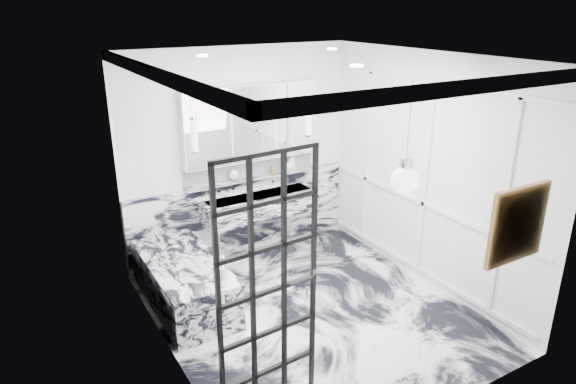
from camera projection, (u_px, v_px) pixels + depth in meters
floor at (312, 312)px, 5.80m from camera, size 3.60×3.60×0.00m
ceiling at (317, 57)px, 4.83m from camera, size 3.60×3.60×0.00m
wall_back at (240, 155)px, 6.77m from camera, size 3.60×0.00×3.60m
wall_front at (446, 269)px, 3.86m from camera, size 3.60×0.00×3.60m
wall_left at (164, 228)px, 4.55m from camera, size 0.00×3.60×3.60m
wall_right at (428, 172)px, 6.08m from camera, size 0.00×3.60×3.60m
marble_clad_back at (243, 216)px, 7.05m from camera, size 3.18×0.05×1.05m
marble_clad_left at (166, 234)px, 4.58m from camera, size 0.02×3.56×2.68m
panel_molding at (426, 180)px, 6.10m from camera, size 0.03×3.40×2.30m
soap_bottle_a at (292, 162)px, 7.12m from camera, size 0.12×0.12×0.23m
soap_bottle_b at (284, 165)px, 7.06m from camera, size 0.09×0.10×0.19m
soap_bottle_c at (290, 165)px, 7.11m from camera, size 0.16×0.16×0.17m
face_pot at (234, 175)px, 6.71m from camera, size 0.13×0.13×0.13m
amber_bottle at (272, 170)px, 7.00m from camera, size 0.04×0.04×0.10m
flower_vase at (224, 273)px, 5.40m from camera, size 0.08×0.08×0.12m
crittall_door at (269, 291)px, 4.06m from camera, size 0.88×0.10×2.27m
artwork at (518, 225)px, 4.24m from camera, size 0.57×0.05×0.57m
pendant_light at (405, 180)px, 4.05m from camera, size 0.22×0.22×0.22m
trough_sink at (260, 205)px, 6.88m from camera, size 1.60×0.45×0.30m
ledge at (253, 178)px, 6.89m from camera, size 1.90×0.14×0.04m
subway_tile at (251, 167)px, 6.89m from camera, size 1.90×0.03×0.23m
mirror_cabinet at (252, 123)px, 6.64m from camera, size 1.90×0.16×1.00m
sconce_left at (195, 135)px, 6.18m from camera, size 0.07×0.07×0.40m
sconce_right at (309, 121)px, 6.96m from camera, size 0.07×0.07×0.40m
bathtub at (184, 282)px, 5.87m from camera, size 0.75×1.65×0.55m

